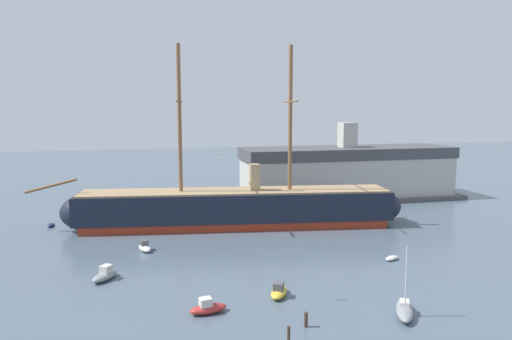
{
  "coord_description": "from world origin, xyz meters",
  "views": [
    {
      "loc": [
        -15.78,
        -28.97,
        19.35
      ],
      "look_at": [
        -0.68,
        32.91,
        10.97
      ],
      "focal_mm": 33.36,
      "sensor_mm": 36.0,
      "label": 1
    }
  ],
  "objects_px": {
    "mooring_piling_nearest": "(289,340)",
    "seagull_in_flight": "(219,158)",
    "motorboat_mid_left": "(105,275)",
    "dinghy_mid_right": "(392,258)",
    "dockside_warehouse_right": "(347,173)",
    "sailboat_distant_centre": "(231,201)",
    "sailboat_foreground_right": "(404,309)",
    "motorboat_alongside_bow": "(145,247)",
    "dinghy_far_left": "(51,225)",
    "motorboat_foreground_left": "(208,308)",
    "mooring_piling_left_pair": "(306,320)",
    "tall_ship": "(236,208)",
    "motorboat_near_centre": "(279,291)"
  },
  "relations": [
    {
      "from": "mooring_piling_nearest",
      "to": "seagull_in_flight",
      "type": "distance_m",
      "value": 18.04
    },
    {
      "from": "motorboat_mid_left",
      "to": "dinghy_mid_right",
      "type": "relative_size",
      "value": 1.67
    },
    {
      "from": "dockside_warehouse_right",
      "to": "sailboat_distant_centre",
      "type": "bearing_deg",
      "value": 178.17
    },
    {
      "from": "sailboat_foreground_right",
      "to": "motorboat_alongside_bow",
      "type": "relative_size",
      "value": 1.89
    },
    {
      "from": "motorboat_alongside_bow",
      "to": "mooring_piling_nearest",
      "type": "xyz_separation_m",
      "value": [
        10.71,
        -30.89,
        0.7
      ]
    },
    {
      "from": "sailboat_foreground_right",
      "to": "dinghy_far_left",
      "type": "height_order",
      "value": "sailboat_foreground_right"
    },
    {
      "from": "sailboat_foreground_right",
      "to": "sailboat_distant_centre",
      "type": "bearing_deg",
      "value": 96.17
    },
    {
      "from": "motorboat_foreground_left",
      "to": "mooring_piling_left_pair",
      "type": "bearing_deg",
      "value": -31.3
    },
    {
      "from": "motorboat_mid_left",
      "to": "dockside_warehouse_right",
      "type": "relative_size",
      "value": 0.08
    },
    {
      "from": "dinghy_far_left",
      "to": "seagull_in_flight",
      "type": "height_order",
      "value": "seagull_in_flight"
    },
    {
      "from": "dinghy_far_left",
      "to": "sailboat_distant_centre",
      "type": "bearing_deg",
      "value": 20.57
    },
    {
      "from": "tall_ship",
      "to": "sailboat_foreground_right",
      "type": "distance_m",
      "value": 37.84
    },
    {
      "from": "motorboat_alongside_bow",
      "to": "sailboat_distant_centre",
      "type": "distance_m",
      "value": 34.18
    },
    {
      "from": "motorboat_foreground_left",
      "to": "mooring_piling_nearest",
      "type": "bearing_deg",
      "value": -60.69
    },
    {
      "from": "motorboat_mid_left",
      "to": "mooring_piling_nearest",
      "type": "xyz_separation_m",
      "value": [
        15.19,
        -20.69,
        0.63
      ]
    },
    {
      "from": "dinghy_far_left",
      "to": "dockside_warehouse_right",
      "type": "bearing_deg",
      "value": 11.11
    },
    {
      "from": "motorboat_foreground_left",
      "to": "sailboat_foreground_right",
      "type": "bearing_deg",
      "value": -15.1
    },
    {
      "from": "dockside_warehouse_right",
      "to": "seagull_in_flight",
      "type": "height_order",
      "value": "dockside_warehouse_right"
    },
    {
      "from": "tall_ship",
      "to": "seagull_in_flight",
      "type": "height_order",
      "value": "tall_ship"
    },
    {
      "from": "sailboat_foreground_right",
      "to": "motorboat_alongside_bow",
      "type": "bearing_deg",
      "value": 131.44
    },
    {
      "from": "tall_ship",
      "to": "motorboat_near_centre",
      "type": "height_order",
      "value": "tall_ship"
    },
    {
      "from": "tall_ship",
      "to": "motorboat_near_centre",
      "type": "distance_m",
      "value": 29.73
    },
    {
      "from": "dinghy_far_left",
      "to": "mooring_piling_left_pair",
      "type": "xyz_separation_m",
      "value": [
        28.45,
        -44.0,
        0.41
      ]
    },
    {
      "from": "motorboat_foreground_left",
      "to": "motorboat_near_centre",
      "type": "xyz_separation_m",
      "value": [
        7.71,
        2.32,
        0.0
      ]
    },
    {
      "from": "dockside_warehouse_right",
      "to": "sailboat_foreground_right",
      "type": "bearing_deg",
      "value": -109.18
    },
    {
      "from": "motorboat_alongside_bow",
      "to": "mooring_piling_left_pair",
      "type": "height_order",
      "value": "motorboat_alongside_bow"
    },
    {
      "from": "dockside_warehouse_right",
      "to": "seagull_in_flight",
      "type": "distance_m",
      "value": 60.24
    },
    {
      "from": "motorboat_foreground_left",
      "to": "dinghy_mid_right",
      "type": "distance_m",
      "value": 27.06
    },
    {
      "from": "dockside_warehouse_right",
      "to": "dinghy_mid_right",
      "type": "bearing_deg",
      "value": -106.6
    },
    {
      "from": "tall_ship",
      "to": "motorboat_foreground_left",
      "type": "distance_m",
      "value": 33.28
    },
    {
      "from": "mooring_piling_nearest",
      "to": "motorboat_mid_left",
      "type": "bearing_deg",
      "value": 126.29
    },
    {
      "from": "seagull_in_flight",
      "to": "sailboat_distant_centre",
      "type": "bearing_deg",
      "value": 78.13
    },
    {
      "from": "sailboat_foreground_right",
      "to": "seagull_in_flight",
      "type": "distance_m",
      "value": 22.66
    },
    {
      "from": "seagull_in_flight",
      "to": "tall_ship",
      "type": "bearing_deg",
      "value": 75.63
    },
    {
      "from": "mooring_piling_nearest",
      "to": "seagull_in_flight",
      "type": "bearing_deg",
      "value": 106.81
    },
    {
      "from": "tall_ship",
      "to": "seagull_in_flight",
      "type": "distance_m",
      "value": 32.41
    },
    {
      "from": "dinghy_mid_right",
      "to": "motorboat_foreground_left",
      "type": "bearing_deg",
      "value": -157.97
    },
    {
      "from": "tall_ship",
      "to": "motorboat_foreground_left",
      "type": "relative_size",
      "value": 15.7
    },
    {
      "from": "motorboat_foreground_left",
      "to": "mooring_piling_nearest",
      "type": "height_order",
      "value": "mooring_piling_nearest"
    },
    {
      "from": "motorboat_foreground_left",
      "to": "motorboat_alongside_bow",
      "type": "xyz_separation_m",
      "value": [
        -5.59,
        21.76,
        -0.04
      ]
    },
    {
      "from": "motorboat_foreground_left",
      "to": "motorboat_alongside_bow",
      "type": "relative_size",
      "value": 1.07
    },
    {
      "from": "motorboat_foreground_left",
      "to": "sailboat_distant_centre",
      "type": "relative_size",
      "value": 0.92
    },
    {
      "from": "tall_ship",
      "to": "dockside_warehouse_right",
      "type": "xyz_separation_m",
      "value": [
        27.94,
        18.46,
        2.36
      ]
    },
    {
      "from": "sailboat_foreground_right",
      "to": "dinghy_mid_right",
      "type": "xyz_separation_m",
      "value": [
        7.2,
        14.98,
        -0.3
      ]
    },
    {
      "from": "motorboat_mid_left",
      "to": "motorboat_alongside_bow",
      "type": "xyz_separation_m",
      "value": [
        4.48,
        10.2,
        -0.07
      ]
    },
    {
      "from": "motorboat_foreground_left",
      "to": "seagull_in_flight",
      "type": "height_order",
      "value": "seagull_in_flight"
    },
    {
      "from": "motorboat_foreground_left",
      "to": "mooring_piling_left_pair",
      "type": "height_order",
      "value": "motorboat_foreground_left"
    },
    {
      "from": "motorboat_near_centre",
      "to": "motorboat_mid_left",
      "type": "bearing_deg",
      "value": 152.54
    },
    {
      "from": "motorboat_foreground_left",
      "to": "sailboat_foreground_right",
      "type": "height_order",
      "value": "sailboat_foreground_right"
    },
    {
      "from": "motorboat_near_centre",
      "to": "dinghy_mid_right",
      "type": "xyz_separation_m",
      "value": [
        17.37,
        7.83,
        -0.27
      ]
    }
  ]
}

